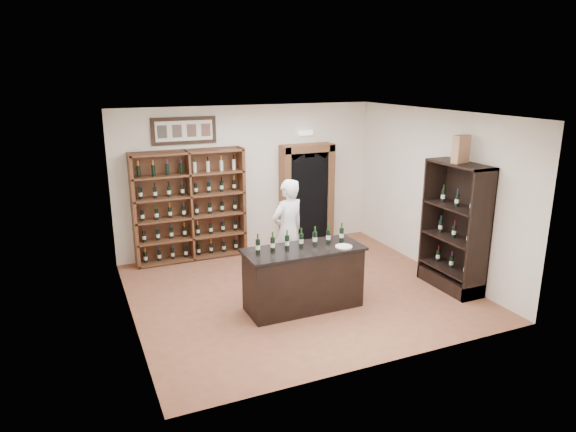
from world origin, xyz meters
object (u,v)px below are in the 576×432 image
(wine_shelf, at_px, (190,206))
(side_cabinet, at_px, (454,246))
(wine_crate, at_px, (461,149))
(tasting_counter, at_px, (303,279))
(counter_bottle_0, at_px, (258,246))
(shopkeeper, at_px, (288,231))

(wine_shelf, xyz_separation_m, side_cabinet, (3.82, -3.23, -0.35))
(side_cabinet, bearing_deg, wine_crate, 175.56)
(wine_shelf, distance_m, side_cabinet, 5.02)
(wine_crate, bearing_deg, side_cabinet, -17.75)
(wine_shelf, bearing_deg, tasting_counter, -69.44)
(tasting_counter, xyz_separation_m, counter_bottle_0, (-0.72, 0.09, 0.61))
(wine_shelf, xyz_separation_m, tasting_counter, (1.10, -2.93, -0.61))
(counter_bottle_0, relative_size, wine_crate, 0.67)
(counter_bottle_0, height_order, side_cabinet, side_cabinet)
(wine_shelf, xyz_separation_m, shopkeeper, (1.33, -1.79, -0.17))
(tasting_counter, bearing_deg, wine_crate, -6.32)
(tasting_counter, height_order, counter_bottle_0, counter_bottle_0)
(shopkeeper, height_order, wine_crate, wine_crate)
(wine_shelf, height_order, shopkeeper, wine_shelf)
(wine_shelf, relative_size, wine_crate, 4.88)
(tasting_counter, distance_m, wine_crate, 3.31)
(counter_bottle_0, bearing_deg, shopkeeper, 47.80)
(counter_bottle_0, distance_m, wine_crate, 3.66)
(tasting_counter, bearing_deg, wine_shelf, 110.56)
(wine_shelf, xyz_separation_m, counter_bottle_0, (0.38, -2.84, 0.01))
(side_cabinet, relative_size, shopkeeper, 1.18)
(wine_shelf, relative_size, side_cabinet, 1.00)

